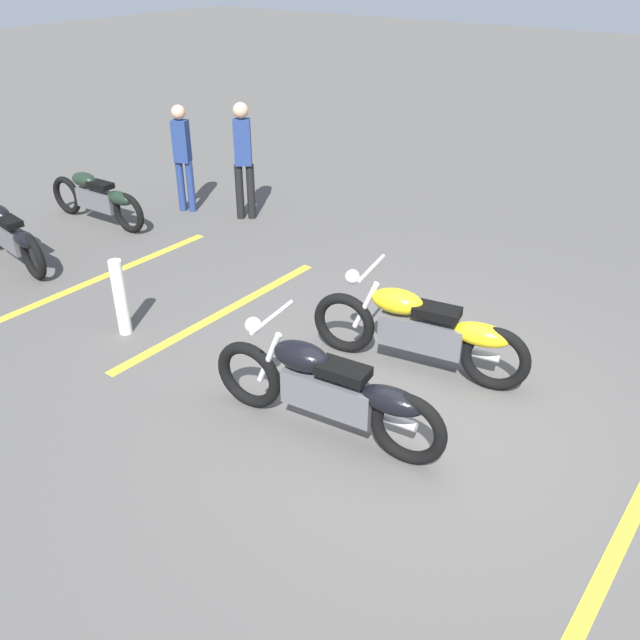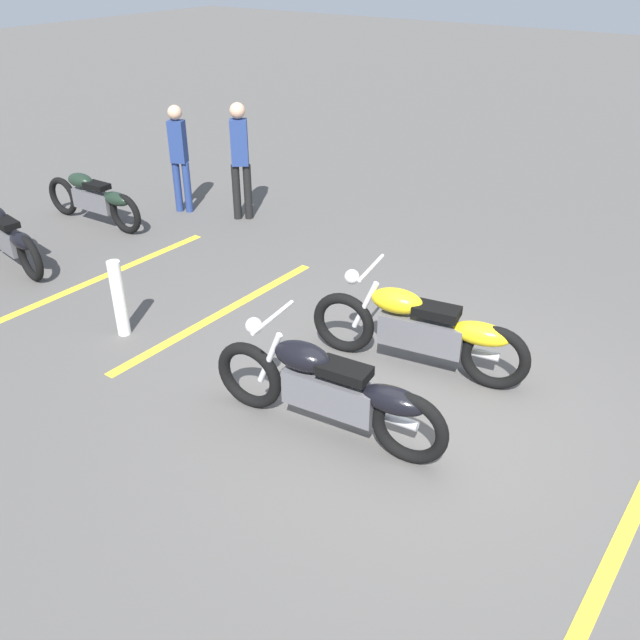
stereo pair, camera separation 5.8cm
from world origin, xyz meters
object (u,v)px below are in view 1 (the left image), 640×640
(motorcycle_row_far_left, at_px, (98,198))
(motorcycle_row_left, at_px, (10,235))
(bollard_post, at_px, (120,298))
(motorcycle_bright_foreground, at_px, (423,330))
(motorcycle_dark_foreground, at_px, (330,390))
(bystander_near_row, at_px, (243,156))
(bystander_secondary, at_px, (182,153))

(motorcycle_row_far_left, bearing_deg, motorcycle_row_left, 97.02)
(motorcycle_row_far_left, distance_m, bollard_post, 3.45)
(motorcycle_row_left, relative_size, bollard_post, 2.27)
(motorcycle_bright_foreground, relative_size, bollard_post, 2.56)
(motorcycle_row_left, height_order, bollard_post, bollard_post)
(motorcycle_row_far_left, height_order, motorcycle_row_left, same)
(bollard_post, bearing_deg, motorcycle_dark_foreground, 177.22)
(motorcycle_bright_foreground, xyz_separation_m, motorcycle_dark_foreground, (0.18, 1.34, 0.00))
(bystander_near_row, bearing_deg, motorcycle_dark_foreground, 11.19)
(bollard_post, bearing_deg, motorcycle_bright_foreground, -158.09)
(motorcycle_dark_foreground, bearing_deg, motorcycle_row_left, -10.94)
(motorcycle_row_far_left, bearing_deg, motorcycle_bright_foreground, 171.30)
(motorcycle_row_far_left, relative_size, bystander_secondary, 1.21)
(bystander_secondary, bearing_deg, bollard_post, -168.36)
(bollard_post, bearing_deg, motorcycle_row_left, -8.21)
(motorcycle_row_far_left, distance_m, bystander_near_row, 2.26)
(motorcycle_bright_foreground, relative_size, bystander_near_row, 1.27)
(bystander_near_row, bearing_deg, motorcycle_row_far_left, -86.01)
(motorcycle_row_far_left, height_order, bollard_post, bollard_post)
(bystander_near_row, bearing_deg, bollard_post, -18.16)
(motorcycle_dark_foreground, relative_size, motorcycle_row_left, 1.13)
(motorcycle_dark_foreground, distance_m, bystander_near_row, 5.36)
(motorcycle_bright_foreground, height_order, motorcycle_row_left, motorcycle_bright_foreground)
(motorcycle_dark_foreground, height_order, bystander_secondary, bystander_secondary)
(motorcycle_bright_foreground, distance_m, bystander_near_row, 4.75)
(motorcycle_row_far_left, bearing_deg, bystander_secondary, -121.66)
(motorcycle_bright_foreground, xyz_separation_m, motorcycle_row_left, (5.59, 0.83, -0.05))
(motorcycle_row_far_left, xyz_separation_m, bystander_secondary, (-0.68, -1.15, 0.51))
(motorcycle_row_far_left, relative_size, bystander_near_row, 1.14)
(motorcycle_row_left, distance_m, bollard_post, 2.62)
(motorcycle_bright_foreground, relative_size, motorcycle_dark_foreground, 0.99)
(bystander_secondary, distance_m, bollard_post, 3.82)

